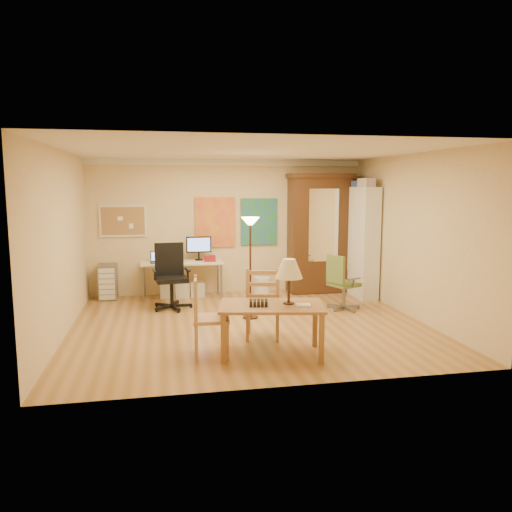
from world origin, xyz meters
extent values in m
plane|color=olive|center=(0.00, 0.00, 0.00)|extent=(5.50, 5.50, 0.00)
cube|color=white|center=(0.00, 2.46, 2.64)|extent=(5.50, 0.08, 0.12)
cube|color=#A07E4B|center=(-2.05, 2.47, 1.50)|extent=(0.90, 0.04, 0.62)
cube|color=gold|center=(-0.25, 2.47, 1.45)|extent=(0.80, 0.04, 1.00)
cube|color=#2968A7|center=(0.65, 2.47, 1.45)|extent=(0.75, 0.04, 0.95)
cube|color=brown|center=(0.04, -1.45, 0.65)|extent=(1.46, 1.03, 0.04)
cube|color=brown|center=(-0.62, -1.67, 0.31)|extent=(0.07, 0.07, 0.63)
cube|color=brown|center=(0.57, -1.89, 0.31)|extent=(0.07, 0.07, 0.63)
cube|color=brown|center=(-0.49, -1.01, 0.31)|extent=(0.07, 0.07, 0.63)
cube|color=brown|center=(0.69, -1.23, 0.31)|extent=(0.07, 0.07, 0.63)
cylinder|color=black|center=(0.27, -1.45, 0.67)|extent=(0.14, 0.14, 0.02)
cylinder|color=black|center=(0.27, -1.45, 0.84)|extent=(0.04, 0.04, 0.35)
cone|color=beige|center=(0.27, -1.45, 1.13)|extent=(0.35, 0.35, 0.25)
cube|color=white|center=(0.41, -1.61, 0.68)|extent=(0.20, 0.16, 0.03)
cube|color=black|center=(-0.14, -1.48, 0.70)|extent=(0.28, 0.24, 0.07)
cube|color=#AC8C4E|center=(0.07, -0.72, 0.50)|extent=(0.57, 0.56, 0.04)
cube|color=#AC8C4E|center=(0.32, -0.58, 0.24)|extent=(0.05, 0.05, 0.47)
cube|color=#AC8C4E|center=(-0.09, -0.48, 0.24)|extent=(0.05, 0.05, 0.47)
cube|color=#AC8C4E|center=(0.23, -0.96, 0.24)|extent=(0.05, 0.05, 0.47)
cube|color=#AC8C4E|center=(-0.17, -0.87, 0.24)|extent=(0.05, 0.05, 0.47)
cube|color=#AC8C4E|center=(0.23, -0.96, 0.77)|extent=(0.05, 0.05, 0.55)
cube|color=#AC8C4E|center=(-0.17, -0.87, 0.77)|extent=(0.05, 0.05, 0.55)
cube|color=#AC8C4E|center=(0.03, -0.92, 0.83)|extent=(0.42, 0.12, 0.06)
cube|color=#AC8C4E|center=(-0.73, -1.33, 0.48)|extent=(0.49, 0.51, 0.04)
cube|color=#AC8C4E|center=(-0.55, -1.55, 0.23)|extent=(0.05, 0.05, 0.46)
cube|color=#AC8C4E|center=(-0.52, -1.14, 0.23)|extent=(0.05, 0.05, 0.46)
cube|color=#AC8C4E|center=(-0.94, -1.52, 0.23)|extent=(0.05, 0.05, 0.46)
cube|color=#AC8C4E|center=(-0.91, -1.11, 0.23)|extent=(0.05, 0.05, 0.46)
cube|color=#AC8C4E|center=(-0.94, -1.52, 0.75)|extent=(0.05, 0.05, 0.54)
cube|color=#AC8C4E|center=(-0.91, -1.11, 0.75)|extent=(0.05, 0.05, 0.54)
cube|color=#AC8C4E|center=(-0.92, -1.31, 0.81)|extent=(0.06, 0.41, 0.05)
cylinder|color=#391E16|center=(0.10, 0.40, 0.01)|extent=(0.25, 0.25, 0.03)
cylinder|color=#391E16|center=(0.10, 0.40, 0.81)|extent=(0.03, 0.03, 1.57)
cone|color=#FFE0A5|center=(0.10, 0.40, 1.61)|extent=(0.30, 0.30, 0.13)
cube|color=beige|center=(-0.95, 2.12, 0.70)|extent=(1.57, 0.69, 0.03)
cylinder|color=slate|center=(-1.68, 1.83, 0.34)|extent=(0.04, 0.04, 0.69)
cylinder|color=slate|center=(-0.21, 1.83, 0.34)|extent=(0.04, 0.04, 0.69)
cylinder|color=slate|center=(-1.68, 2.41, 0.34)|extent=(0.04, 0.04, 0.69)
cylinder|color=slate|center=(-0.21, 2.41, 0.34)|extent=(0.04, 0.04, 0.69)
cube|color=black|center=(-1.39, 2.07, 0.72)|extent=(0.31, 0.22, 0.02)
cube|color=black|center=(-1.39, 2.23, 0.83)|extent=(0.31, 0.05, 0.20)
cube|color=black|center=(-0.61, 2.27, 1.03)|extent=(0.49, 0.04, 0.31)
cone|color=beige|center=(-1.00, 2.22, 1.01)|extent=(0.20, 0.20, 0.12)
cube|color=white|center=(-1.10, 1.97, 0.72)|extent=(0.25, 0.31, 0.01)
cube|color=maroon|center=(-0.41, 2.07, 0.77)|extent=(0.22, 0.16, 0.12)
cube|color=white|center=(-1.24, 2.17, 0.15)|extent=(0.27, 0.24, 0.29)
cube|color=white|center=(-0.95, 2.17, 0.15)|extent=(0.27, 0.24, 0.29)
cube|color=silver|center=(-0.65, 2.17, 0.15)|extent=(0.27, 0.24, 0.29)
cylinder|color=black|center=(-1.17, 1.26, 0.28)|extent=(0.07, 0.07, 0.45)
cube|color=black|center=(-1.17, 1.26, 0.54)|extent=(0.59, 0.57, 0.08)
cube|color=black|center=(-1.20, 1.51, 0.87)|extent=(0.52, 0.12, 0.58)
cube|color=black|center=(-1.46, 1.23, 0.69)|extent=(0.08, 0.34, 0.03)
cube|color=black|center=(-0.88, 1.30, 0.69)|extent=(0.08, 0.34, 0.03)
cylinder|color=slate|center=(1.83, 0.67, 0.24)|extent=(0.06, 0.06, 0.38)
cube|color=#495F2A|center=(1.83, 0.67, 0.45)|extent=(0.57, 0.58, 0.07)
cube|color=#495F2A|center=(1.64, 0.59, 0.74)|extent=(0.21, 0.42, 0.49)
cube|color=slate|center=(1.92, 0.44, 0.59)|extent=(0.28, 0.14, 0.03)
cube|color=slate|center=(1.74, 0.90, 0.59)|extent=(0.28, 0.14, 0.03)
cube|color=slate|center=(-2.36, 2.29, 0.34)|extent=(0.34, 0.39, 0.68)
cube|color=silver|center=(-2.36, 2.08, 0.34)|extent=(0.29, 0.02, 0.59)
cube|color=#37240F|center=(1.87, 2.24, 1.17)|extent=(1.23, 0.56, 2.35)
cube|color=#37240F|center=(1.87, 2.24, 0.25)|extent=(1.27, 0.60, 0.47)
cube|color=white|center=(1.87, 1.96, 1.40)|extent=(0.61, 0.01, 1.45)
cube|color=#37240F|center=(1.87, 2.24, 2.38)|extent=(1.32, 0.63, 0.09)
cube|color=white|center=(2.55, 1.56, 1.08)|extent=(0.32, 0.86, 2.16)
cube|color=#993333|center=(2.51, 1.40, 0.52)|extent=(0.19, 0.43, 0.26)
cube|color=#334C99|center=(2.51, 1.78, 1.79)|extent=(0.19, 0.30, 0.22)
cylinder|color=silver|center=(0.58, 1.80, 0.21)|extent=(0.33, 0.33, 0.41)
camera|label=1|loc=(-1.34, -7.55, 2.17)|focal=35.00mm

